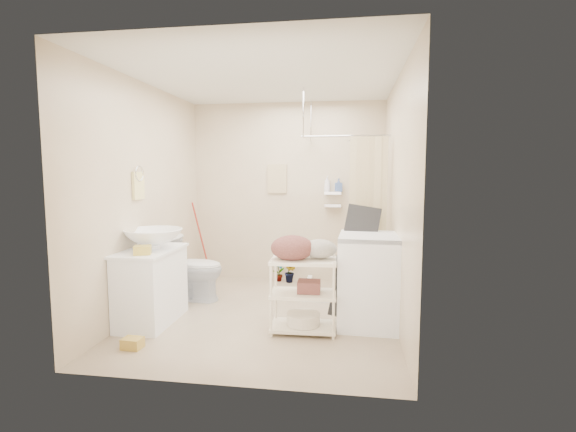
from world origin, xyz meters
name	(u,v)px	position (x,y,z in m)	size (l,w,h in m)	color
floor	(266,314)	(0.00, 0.00, 0.00)	(3.20, 3.20, 0.00)	tan
ceiling	(265,77)	(0.00, 0.00, 2.60)	(2.80, 3.20, 0.04)	silver
wall_back	(287,192)	(0.00, 1.60, 1.30)	(2.80, 0.04, 2.60)	beige
wall_front	(221,214)	(0.00, -1.60, 1.30)	(2.80, 0.04, 2.60)	beige
wall_left	(146,198)	(-1.40, 0.00, 1.30)	(0.04, 3.20, 2.60)	beige
wall_right	(397,201)	(1.40, 0.00, 1.30)	(0.04, 3.20, 2.60)	beige
vanity	(151,286)	(-1.16, -0.42, 0.39)	(0.50, 0.89, 0.79)	white
sink	(153,239)	(-1.15, -0.35, 0.89)	(0.61, 0.61, 0.21)	white
counter_basket	(143,250)	(-1.10, -0.68, 0.83)	(0.16, 0.12, 0.09)	gold
floor_basket	(132,341)	(-1.03, -1.08, 0.07)	(0.25, 0.19, 0.14)	gold
toilet	(192,268)	(-1.04, 0.42, 0.40)	(0.45, 0.79, 0.81)	silver
mop	(200,241)	(-1.31, 1.43, 0.57)	(0.11, 0.11, 1.15)	#AD2D21
potted_plant_a	(279,270)	(-0.10, 1.43, 0.17)	(0.17, 0.12, 0.33)	#9B4A2B
potted_plant_b	(290,272)	(0.07, 1.39, 0.16)	(0.17, 0.14, 0.31)	brown
hanging_towel	(277,179)	(-0.15, 1.58, 1.50)	(0.28, 0.03, 0.42)	#C9B78D
towel_ring	(138,184)	(-1.38, -0.20, 1.47)	(0.04, 0.22, 0.34)	#FFF195
tp_holder	(153,247)	(-1.36, 0.05, 0.72)	(0.08, 0.12, 0.14)	white
shower	(345,214)	(0.85, 1.05, 1.05)	(1.10, 1.10, 2.10)	white
shampoo_bottle_a	(327,184)	(0.59, 1.54, 1.43)	(0.08, 0.09, 0.22)	white
shampoo_bottle_b	(339,185)	(0.75, 1.54, 1.41)	(0.08, 0.09, 0.19)	#4562A5
washing_machine	(371,280)	(1.14, -0.15, 0.48)	(0.65, 0.67, 0.96)	white
laundry_rack	(303,288)	(0.47, -0.45, 0.45)	(0.65, 0.38, 0.89)	white
ironing_board	(355,261)	(0.98, 0.00, 0.64)	(0.36, 0.11, 1.28)	black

